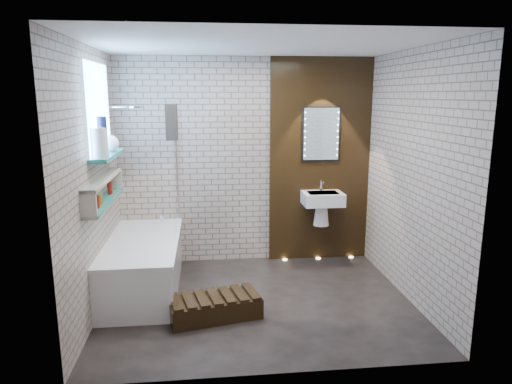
{
  "coord_description": "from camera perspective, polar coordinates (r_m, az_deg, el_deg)",
  "views": [
    {
      "loc": [
        -0.51,
        -4.5,
        2.14
      ],
      "look_at": [
        0.0,
        0.15,
        1.15
      ],
      "focal_mm": 32.43,
      "sensor_mm": 36.0,
      "label": 1
    }
  ],
  "objects": [
    {
      "name": "ground",
      "position": [
        5.01,
        0.19,
        -13.33
      ],
      "size": [
        3.2,
        3.2,
        0.0
      ],
      "primitive_type": "plane",
      "color": "black",
      "rests_on": "ground"
    },
    {
      "name": "room_shell",
      "position": [
        4.61,
        0.2,
        1.44
      ],
      "size": [
        3.24,
        3.2,
        2.6
      ],
      "color": "#A59183",
      "rests_on": "ground"
    },
    {
      "name": "walnut_panel",
      "position": [
        6.02,
        7.86,
        3.8
      ],
      "size": [
        1.3,
        0.06,
        2.6
      ],
      "primitive_type": "cube",
      "color": "black",
      "rests_on": "ground"
    },
    {
      "name": "clerestory_window",
      "position": [
        4.97,
        -18.76,
        8.56
      ],
      "size": [
        0.18,
        1.0,
        0.94
      ],
      "color": "#7FADE0",
      "rests_on": "room_shell"
    },
    {
      "name": "display_niche",
      "position": [
        4.86,
        -18.25,
        0.17
      ],
      "size": [
        0.14,
        1.3,
        0.26
      ],
      "color": "#238378",
      "rests_on": "room_shell"
    },
    {
      "name": "bathtub",
      "position": [
        5.34,
        -13.72,
        -8.69
      ],
      "size": [
        0.79,
        1.74,
        0.7
      ],
      "color": "white",
      "rests_on": "ground"
    },
    {
      "name": "bath_screen",
      "position": [
        5.47,
        -9.96,
        2.72
      ],
      "size": [
        0.01,
        0.78,
        1.4
      ],
      "primitive_type": "cube",
      "color": "white",
      "rests_on": "bathtub"
    },
    {
      "name": "towel",
      "position": [
        5.16,
        -10.37,
        8.52
      ],
      "size": [
        0.11,
        0.3,
        0.39
      ],
      "primitive_type": "cube",
      "color": "#2A2621",
      "rests_on": "bath_screen"
    },
    {
      "name": "shower_head",
      "position": [
        5.51,
        -14.73,
        10.1
      ],
      "size": [
        0.18,
        0.18,
        0.02
      ],
      "primitive_type": "cylinder",
      "color": "silver",
      "rests_on": "room_shell"
    },
    {
      "name": "washbasin",
      "position": [
        5.92,
        8.18,
        -1.37
      ],
      "size": [
        0.5,
        0.36,
        0.58
      ],
      "color": "white",
      "rests_on": "walnut_panel"
    },
    {
      "name": "led_mirror",
      "position": [
        5.94,
        8.05,
        7.09
      ],
      "size": [
        0.5,
        0.02,
        0.7
      ],
      "color": "black",
      "rests_on": "walnut_panel"
    },
    {
      "name": "walnut_step",
      "position": [
        4.67,
        -5.11,
        -14.02
      ],
      "size": [
        0.94,
        0.57,
        0.2
      ],
      "primitive_type": "cube",
      "rotation": [
        0.0,
        0.0,
        0.22
      ],
      "color": "black",
      "rests_on": "ground"
    },
    {
      "name": "niche_bottles",
      "position": [
        4.83,
        -18.31,
        -0.4
      ],
      "size": [
        0.05,
        0.68,
        0.13
      ],
      "color": "maroon",
      "rests_on": "display_niche"
    },
    {
      "name": "sill_vases",
      "position": [
        4.82,
        -18.16,
        5.91
      ],
      "size": [
        0.18,
        0.65,
        0.38
      ],
      "color": "white",
      "rests_on": "clerestory_window"
    },
    {
      "name": "floor_uplights",
      "position": [
        6.26,
        7.68,
        -8.1
      ],
      "size": [
        0.96,
        0.06,
        0.01
      ],
      "color": "#FFD899",
      "rests_on": "ground"
    }
  ]
}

